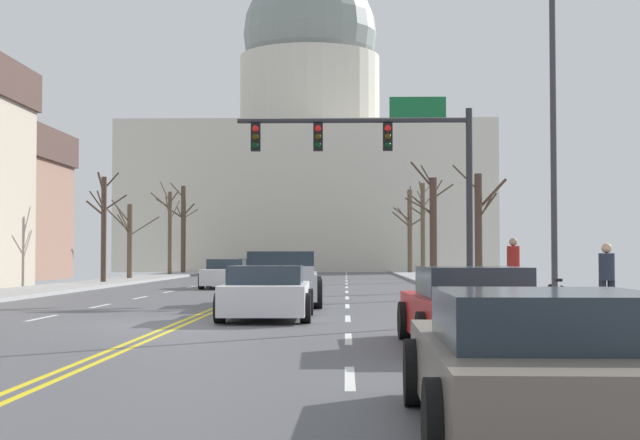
# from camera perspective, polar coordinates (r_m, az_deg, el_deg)

# --- Properties ---
(ground) EXTENTS (20.00, 180.00, 0.20)m
(ground) POSITION_cam_1_polar(r_m,az_deg,el_deg) (20.03, -8.43, -6.16)
(ground) COLOR #4F4F54
(signal_gantry) EXTENTS (7.91, 0.41, 6.63)m
(signal_gantry) POSITION_cam_1_polar(r_m,az_deg,el_deg) (32.01, 3.88, 4.11)
(signal_gantry) COLOR #28282D
(signal_gantry) RESTS_ON ground
(street_lamp_right) EXTENTS (2.45, 0.24, 8.56)m
(street_lamp_right) POSITION_cam_1_polar(r_m,az_deg,el_deg) (22.46, 13.05, 7.52)
(street_lamp_right) COLOR #333338
(street_lamp_right) RESTS_ON ground
(capitol_building) EXTENTS (32.61, 23.08, 31.63)m
(capitol_building) POSITION_cam_1_polar(r_m,az_deg,el_deg) (91.51, -0.62, 3.37)
(capitol_building) COLOR beige
(capitol_building) RESTS_ON ground
(pickup_truck_near_00) EXTENTS (2.50, 5.47, 1.54)m
(pickup_truck_near_00) POSITION_cam_1_polar(r_m,az_deg,el_deg) (27.36, -2.38, -3.68)
(pickup_truck_near_00) COLOR #ADB2B7
(pickup_truck_near_00) RESTS_ON ground
(sedan_near_01) EXTENTS (2.08, 4.29, 1.20)m
(sedan_near_01) POSITION_cam_1_polar(r_m,az_deg,el_deg) (21.43, -3.21, -4.43)
(sedan_near_01) COLOR silver
(sedan_near_01) RESTS_ON ground
(sedan_near_02) EXTENTS (2.04, 4.58, 1.26)m
(sedan_near_02) POSITION_cam_1_polar(r_m,az_deg,el_deg) (15.05, 8.93, -5.34)
(sedan_near_02) COLOR #B71414
(sedan_near_02) RESTS_ON ground
(sedan_near_03) EXTENTS (2.09, 4.68, 1.16)m
(sedan_near_03) POSITION_cam_1_polar(r_m,az_deg,el_deg) (7.83, 13.09, -8.56)
(sedan_near_03) COLOR #6B6056
(sedan_near_03) RESTS_ON ground
(sedan_oncoming_00) EXTENTS (2.08, 4.44, 1.26)m
(sedan_oncoming_00) POSITION_cam_1_polar(r_m,az_deg,el_deg) (41.65, -5.68, -3.28)
(sedan_oncoming_00) COLOR silver
(sedan_oncoming_00) RESTS_ON ground
(sedan_oncoming_01) EXTENTS (2.09, 4.29, 1.24)m
(sedan_oncoming_01) POSITION_cam_1_polar(r_m,az_deg,el_deg) (52.85, -4.01, -3.05)
(sedan_oncoming_01) COLOR silver
(sedan_oncoming_01) RESTS_ON ground
(sedan_oncoming_02) EXTENTS (2.09, 4.40, 1.24)m
(sedan_oncoming_02) POSITION_cam_1_polar(r_m,az_deg,el_deg) (64.20, -3.19, -2.87)
(sedan_oncoming_02) COLOR silver
(sedan_oncoming_02) RESTS_ON ground
(sedan_oncoming_03) EXTENTS (2.03, 4.33, 1.19)m
(sedan_oncoming_03) POSITION_cam_1_polar(r_m,az_deg,el_deg) (75.09, -2.40, -2.78)
(sedan_oncoming_03) COLOR silver
(sedan_oncoming_03) RESTS_ON ground
(bare_tree_00) EXTENTS (2.66, 1.16, 6.29)m
(bare_tree_00) POSITION_cam_1_polar(r_m,az_deg,el_deg) (50.60, 6.79, -0.33)
(bare_tree_00) COLOR #423328
(bare_tree_00) RESTS_ON ground
(bare_tree_01) EXTENTS (2.14, 2.27, 6.67)m
(bare_tree_01) POSITION_cam_1_polar(r_m,az_deg,el_deg) (71.46, -8.22, -0.46)
(bare_tree_01) COLOR #4C3D2D
(bare_tree_01) RESTS_ON ground
(bare_tree_02) EXTENTS (2.34, 1.42, 4.94)m
(bare_tree_02) POSITION_cam_1_polar(r_m,az_deg,el_deg) (38.66, 9.54, -0.42)
(bare_tree_02) COLOR #423328
(bare_tree_02) RESTS_ON ground
(bare_tree_03) EXTENTS (2.83, 1.39, 4.44)m
(bare_tree_03) POSITION_cam_1_polar(r_m,az_deg,el_deg) (55.01, -11.39, -1.09)
(bare_tree_03) COLOR brown
(bare_tree_03) RESTS_ON ground
(bare_tree_04) EXTENTS (2.43, 2.15, 6.61)m
(bare_tree_04) POSITION_cam_1_polar(r_m,az_deg,el_deg) (72.07, 5.40, -0.53)
(bare_tree_04) COLOR brown
(bare_tree_04) RESTS_ON ground
(bare_tree_05) EXTENTS (1.83, 2.10, 6.34)m
(bare_tree_05) POSITION_cam_1_polar(r_m,az_deg,el_deg) (65.10, -9.03, -0.53)
(bare_tree_05) COLOR brown
(bare_tree_05) RESTS_ON ground
(bare_tree_06) EXTENTS (2.05, 2.35, 6.16)m
(bare_tree_06) POSITION_cam_1_polar(r_m,az_deg,el_deg) (59.63, 6.19, -0.33)
(bare_tree_06) COLOR brown
(bare_tree_06) RESTS_ON ground
(bare_tree_07) EXTENTS (1.97, 2.28, 5.43)m
(bare_tree_07) POSITION_cam_1_polar(r_m,az_deg,el_deg) (47.63, -12.87, -0.23)
(bare_tree_07) COLOR #423328
(bare_tree_07) RESTS_ON ground
(pedestrian_00) EXTENTS (0.35, 0.34, 1.76)m
(pedestrian_00) POSITION_cam_1_polar(r_m,az_deg,el_deg) (25.70, 11.54, -2.79)
(pedestrian_00) COLOR #4C4238
(pedestrian_00) RESTS_ON ground
(pedestrian_01) EXTENTS (0.35, 0.34, 1.56)m
(pedestrian_01) POSITION_cam_1_polar(r_m,az_deg,el_deg) (21.44, 16.84, -3.20)
(pedestrian_01) COLOR black
(pedestrian_01) RESTS_ON ground
(bicycle_parked) EXTENTS (0.12, 1.77, 0.85)m
(bicycle_parked) POSITION_cam_1_polar(r_m,az_deg,el_deg) (20.23, 14.00, -4.76)
(bicycle_parked) COLOR black
(bicycle_parked) RESTS_ON ground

